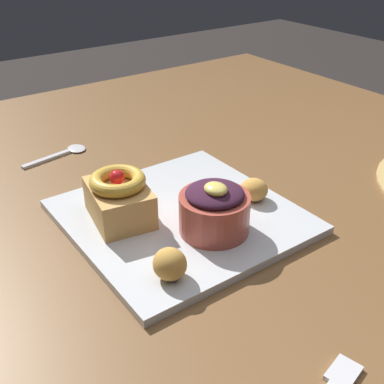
% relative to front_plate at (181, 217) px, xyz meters
% --- Properties ---
extents(dining_table, '(1.49, 1.08, 0.73)m').
position_rel_front_plate_xyz_m(dining_table, '(0.07, 0.18, -0.09)').
color(dining_table, brown).
rests_on(dining_table, ground_plane).
extents(front_plate, '(0.30, 0.30, 0.01)m').
position_rel_front_plate_xyz_m(front_plate, '(0.00, 0.00, 0.00)').
color(front_plate, silver).
rests_on(front_plate, dining_table).
extents(cake_slice, '(0.11, 0.09, 0.08)m').
position_rel_front_plate_xyz_m(cake_slice, '(-0.04, -0.08, 0.04)').
color(cake_slice, tan).
rests_on(cake_slice, front_plate).
extents(berry_ramekin, '(0.09, 0.09, 0.08)m').
position_rel_front_plate_xyz_m(berry_ramekin, '(0.06, 0.01, 0.04)').
color(berry_ramekin, '#B24C3D').
rests_on(berry_ramekin, front_plate).
extents(fritter_front, '(0.04, 0.04, 0.04)m').
position_rel_front_plate_xyz_m(fritter_front, '(0.11, -0.09, 0.03)').
color(fritter_front, gold).
rests_on(fritter_front, front_plate).
extents(fritter_middle, '(0.04, 0.04, 0.03)m').
position_rel_front_plate_xyz_m(fritter_middle, '(0.03, 0.11, 0.02)').
color(fritter_middle, gold).
rests_on(fritter_middle, front_plate).
extents(spoon, '(0.04, 0.13, 0.00)m').
position_rel_front_plate_xyz_m(spoon, '(-0.31, -0.05, -0.00)').
color(spoon, silver).
rests_on(spoon, dining_table).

